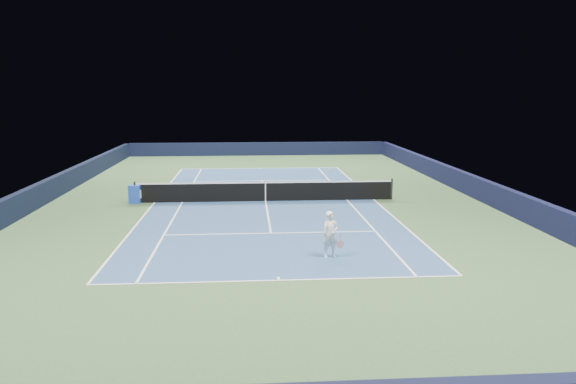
{
  "coord_description": "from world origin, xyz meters",
  "views": [
    {
      "loc": [
        -0.86,
        -27.52,
        5.5
      ],
      "look_at": [
        0.91,
        -3.0,
        1.0
      ],
      "focal_mm": 35.0,
      "sensor_mm": 36.0,
      "label": 1
    }
  ],
  "objects": [
    {
      "name": "center_mark_far",
      "position": [
        0.0,
        11.73,
        0.01
      ],
      "size": [
        0.08,
        0.3,
        0.0
      ],
      "primitive_type": "cube",
      "color": "white",
      "rests_on": "ground"
    },
    {
      "name": "sideline_doubles_right",
      "position": [
        5.49,
        0.0,
        0.01
      ],
      "size": [
        0.08,
        23.77,
        0.0
      ],
      "primitive_type": "cube",
      "color": "white",
      "rests_on": "ground"
    },
    {
      "name": "service_line_near",
      "position": [
        0.0,
        -6.4,
        0.01
      ],
      "size": [
        8.23,
        0.08,
        0.0
      ],
      "primitive_type": "cube",
      "color": "white",
      "rests_on": "ground"
    },
    {
      "name": "sideline_singles_left",
      "position": [
        -4.12,
        0.0,
        0.01
      ],
      "size": [
        0.08,
        23.77,
        0.0
      ],
      "primitive_type": "cube",
      "color": "white",
      "rests_on": "ground"
    },
    {
      "name": "ground",
      "position": [
        0.0,
        0.0,
        0.0
      ],
      "size": [
        40.0,
        40.0,
        0.0
      ],
      "primitive_type": "plane",
      "color": "#33512C",
      "rests_on": "ground"
    },
    {
      "name": "tennis_player",
      "position": [
        1.83,
        -9.69,
        0.78
      ],
      "size": [
        0.78,
        1.3,
        2.82
      ],
      "color": "white",
      "rests_on": "ground"
    },
    {
      "name": "sideline_singles_right",
      "position": [
        4.12,
        0.0,
        0.01
      ],
      "size": [
        0.08,
        23.77,
        0.0
      ],
      "primitive_type": "cube",
      "color": "white",
      "rests_on": "ground"
    },
    {
      "name": "wall_far",
      "position": [
        0.0,
        19.82,
        0.55
      ],
      "size": [
        22.0,
        0.35,
        1.1
      ],
      "primitive_type": "cube",
      "color": "black",
      "rests_on": "ground"
    },
    {
      "name": "baseline_far",
      "position": [
        0.0,
        11.88,
        0.01
      ],
      "size": [
        10.97,
        0.08,
        0.0
      ],
      "primitive_type": "cube",
      "color": "white",
      "rests_on": "ground"
    },
    {
      "name": "service_line_far",
      "position": [
        0.0,
        6.4,
        0.01
      ],
      "size": [
        8.23,
        0.08,
        0.0
      ],
      "primitive_type": "cube",
      "color": "white",
      "rests_on": "ground"
    },
    {
      "name": "wall_left",
      "position": [
        -10.82,
        0.0,
        0.55
      ],
      "size": [
        0.35,
        40.0,
        1.1
      ],
      "primitive_type": "cube",
      "color": "black",
      "rests_on": "ground"
    },
    {
      "name": "sideline_doubles_left",
      "position": [
        -5.49,
        0.0,
        0.01
      ],
      "size": [
        0.08,
        23.77,
        0.0
      ],
      "primitive_type": "cube",
      "color": "white",
      "rests_on": "ground"
    },
    {
      "name": "baseline_near",
      "position": [
        0.0,
        -11.88,
        0.01
      ],
      "size": [
        10.97,
        0.08,
        0.0
      ],
      "primitive_type": "cube",
      "color": "white",
      "rests_on": "ground"
    },
    {
      "name": "court_surface",
      "position": [
        0.0,
        0.0,
        0.0
      ],
      "size": [
        10.97,
        23.77,
        0.01
      ],
      "primitive_type": "cube",
      "color": "navy",
      "rests_on": "ground"
    },
    {
      "name": "tennis_net",
      "position": [
        0.0,
        0.0,
        0.5
      ],
      "size": [
        12.9,
        0.1,
        1.07
      ],
      "color": "black",
      "rests_on": "ground"
    },
    {
      "name": "center_mark_near",
      "position": [
        0.0,
        -11.73,
        0.01
      ],
      "size": [
        0.08,
        0.3,
        0.0
      ],
      "primitive_type": "cube",
      "color": "white",
      "rests_on": "ground"
    },
    {
      "name": "sponsor_cube",
      "position": [
        -6.4,
        -0.01,
        0.45
      ],
      "size": [
        0.62,
        0.55,
        0.9
      ],
      "color": "#1F44BA",
      "rests_on": "ground"
    },
    {
      "name": "center_service_line",
      "position": [
        0.0,
        0.0,
        0.01
      ],
      "size": [
        0.08,
        12.8,
        0.0
      ],
      "primitive_type": "cube",
      "color": "white",
      "rests_on": "ground"
    },
    {
      "name": "wall_right",
      "position": [
        10.82,
        0.0,
        0.55
      ],
      "size": [
        0.35,
        40.0,
        1.1
      ],
      "primitive_type": "cube",
      "color": "black",
      "rests_on": "ground"
    }
  ]
}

